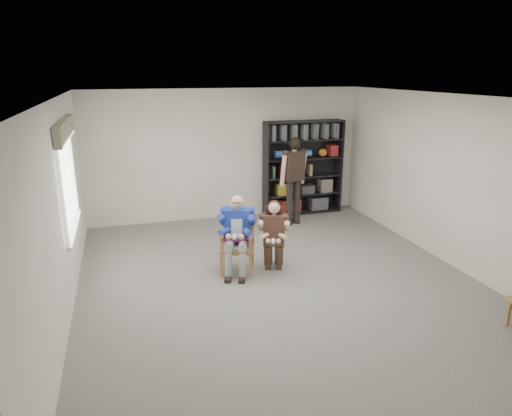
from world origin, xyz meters
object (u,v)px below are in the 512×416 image
object	(u,v)px
seated_man	(237,234)
kneeling_woman	(274,236)
standing_man	(294,182)
armchair	(237,243)
bookshelf	(303,168)

from	to	relation	value
seated_man	kneeling_woman	distance (m)	0.59
standing_man	armchair	bearing A→B (deg)	-145.62
bookshelf	kneeling_woman	bearing A→B (deg)	-120.21
armchair	standing_man	bearing A→B (deg)	69.25
kneeling_woman	standing_man	world-z (taller)	standing_man
kneeling_woman	bookshelf	bearing A→B (deg)	80.00
seated_man	standing_man	size ratio (longest dim) A/B	0.70
armchair	bookshelf	distance (m)	3.54
seated_man	bookshelf	size ratio (longest dim) A/B	0.61
kneeling_woman	armchair	bearing A→B (deg)	-171.48
armchair	seated_man	world-z (taller)	seated_man
armchair	standing_man	world-z (taller)	standing_man
standing_man	kneeling_woman	bearing A→B (deg)	-133.22
armchair	seated_man	distance (m)	0.15
kneeling_woman	seated_man	bearing A→B (deg)	-171.48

